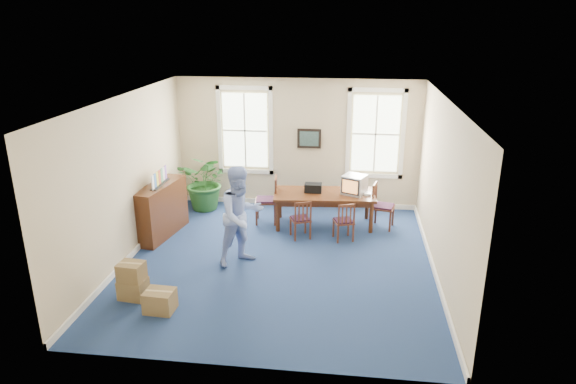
# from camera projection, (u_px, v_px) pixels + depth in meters

# --- Properties ---
(floor) EXTENTS (6.50, 6.50, 0.00)m
(floor) POSITION_uv_depth(u_px,v_px,m) (279.00, 261.00, 10.15)
(floor) COLOR navy
(floor) RESTS_ON ground
(ceiling) EXTENTS (6.50, 6.50, 0.00)m
(ceiling) POSITION_uv_depth(u_px,v_px,m) (278.00, 99.00, 9.10)
(ceiling) COLOR white
(ceiling) RESTS_ON ground
(wall_back) EXTENTS (6.50, 0.00, 6.50)m
(wall_back) POSITION_uv_depth(u_px,v_px,m) (297.00, 144.00, 12.67)
(wall_back) COLOR #CAB591
(wall_back) RESTS_ON ground
(wall_front) EXTENTS (6.50, 0.00, 6.50)m
(wall_front) POSITION_uv_depth(u_px,v_px,m) (243.00, 263.00, 6.58)
(wall_front) COLOR #CAB591
(wall_front) RESTS_ON ground
(wall_left) EXTENTS (0.00, 6.50, 6.50)m
(wall_left) POSITION_uv_depth(u_px,v_px,m) (126.00, 179.00, 9.98)
(wall_left) COLOR #CAB591
(wall_left) RESTS_ON ground
(wall_right) EXTENTS (0.00, 6.50, 6.50)m
(wall_right) POSITION_uv_depth(u_px,v_px,m) (443.00, 191.00, 9.28)
(wall_right) COLOR #CAB591
(wall_right) RESTS_ON ground
(baseboard_back) EXTENTS (6.00, 0.04, 0.12)m
(baseboard_back) POSITION_uv_depth(u_px,v_px,m) (297.00, 202.00, 13.15)
(baseboard_back) COLOR white
(baseboard_back) RESTS_ON ground
(baseboard_left) EXTENTS (0.04, 6.50, 0.12)m
(baseboard_left) POSITION_uv_depth(u_px,v_px,m) (136.00, 250.00, 10.48)
(baseboard_left) COLOR white
(baseboard_left) RESTS_ON ground
(baseboard_right) EXTENTS (0.04, 6.50, 0.12)m
(baseboard_right) POSITION_uv_depth(u_px,v_px,m) (433.00, 267.00, 9.79)
(baseboard_right) COLOR white
(baseboard_right) RESTS_ON ground
(window_left) EXTENTS (1.40, 0.12, 2.20)m
(window_left) POSITION_uv_depth(u_px,v_px,m) (245.00, 131.00, 12.71)
(window_left) COLOR white
(window_left) RESTS_ON ground
(window_right) EXTENTS (1.40, 0.12, 2.20)m
(window_right) POSITION_uv_depth(u_px,v_px,m) (376.00, 134.00, 12.34)
(window_right) COLOR white
(window_right) RESTS_ON ground
(wall_picture) EXTENTS (0.58, 0.06, 0.48)m
(wall_picture) POSITION_uv_depth(u_px,v_px,m) (309.00, 139.00, 12.54)
(wall_picture) COLOR black
(wall_picture) RESTS_ON ground
(conference_table) EXTENTS (2.36, 1.22, 0.78)m
(conference_table) POSITION_uv_depth(u_px,v_px,m) (324.00, 209.00, 11.80)
(conference_table) COLOR #4B2511
(conference_table) RESTS_ON ground
(crt_tv) EXTENTS (0.64, 0.67, 0.43)m
(crt_tv) POSITION_uv_depth(u_px,v_px,m) (354.00, 184.00, 11.57)
(crt_tv) COLOR #B7B7BC
(crt_tv) RESTS_ON conference_table
(game_console) EXTENTS (0.17, 0.20, 0.05)m
(game_console) POSITION_uv_depth(u_px,v_px,m) (368.00, 194.00, 11.55)
(game_console) COLOR white
(game_console) RESTS_ON conference_table
(equipment_bag) EXTENTS (0.39, 0.26, 0.19)m
(equipment_bag) POSITION_uv_depth(u_px,v_px,m) (313.00, 188.00, 11.72)
(equipment_bag) COLOR black
(equipment_bag) RESTS_ON conference_table
(chair_near_left) EXTENTS (0.52, 0.52, 0.88)m
(chair_near_left) POSITION_uv_depth(u_px,v_px,m) (300.00, 218.00, 11.11)
(chair_near_left) COLOR brown
(chair_near_left) RESTS_ON ground
(chair_near_right) EXTENTS (0.50, 0.50, 0.87)m
(chair_near_right) POSITION_uv_depth(u_px,v_px,m) (344.00, 221.00, 11.00)
(chair_near_right) COLOR brown
(chair_near_right) RESTS_ON ground
(chair_end_left) EXTENTS (0.55, 0.55, 1.10)m
(chair_end_left) POSITION_uv_depth(u_px,v_px,m) (266.00, 200.00, 11.90)
(chair_end_left) COLOR brown
(chair_end_left) RESTS_ON ground
(chair_end_right) EXTENTS (0.56, 0.56, 1.04)m
(chair_end_right) POSITION_uv_depth(u_px,v_px,m) (383.00, 206.00, 11.60)
(chair_end_right) COLOR brown
(chair_end_right) RESTS_ON ground
(man) EXTENTS (1.21, 1.20, 1.97)m
(man) POSITION_uv_depth(u_px,v_px,m) (241.00, 216.00, 9.79)
(man) COLOR #91A9E9
(man) RESTS_ON ground
(credenza) EXTENTS (0.71, 1.64, 1.24)m
(credenza) POSITION_uv_depth(u_px,v_px,m) (161.00, 208.00, 11.17)
(credenza) COLOR #4B2511
(credenza) RESTS_ON ground
(brochure_rack) EXTENTS (0.21, 0.78, 0.34)m
(brochure_rack) POSITION_uv_depth(u_px,v_px,m) (159.00, 174.00, 10.91)
(brochure_rack) COLOR #99999E
(brochure_rack) RESTS_ON credenza
(potted_plant) EXTENTS (1.47, 1.33, 1.44)m
(potted_plant) POSITION_uv_depth(u_px,v_px,m) (206.00, 181.00, 12.66)
(potted_plant) COLOR #225621
(potted_plant) RESTS_ON ground
(cardboard_boxes) EXTENTS (1.35, 1.35, 0.69)m
(cardboard_boxes) POSITION_uv_depth(u_px,v_px,m) (144.00, 278.00, 8.80)
(cardboard_boxes) COLOR olive
(cardboard_boxes) RESTS_ON ground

